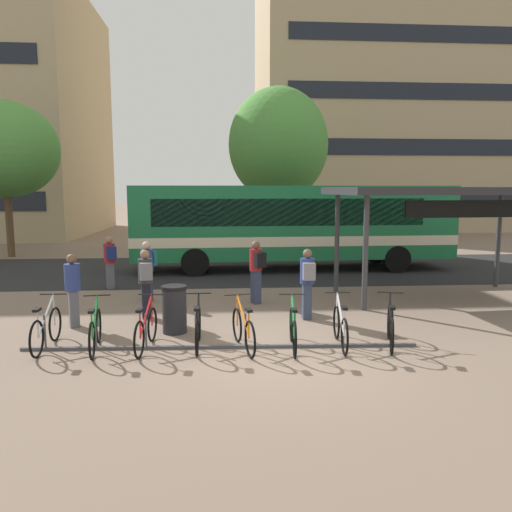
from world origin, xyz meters
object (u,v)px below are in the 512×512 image
at_px(parked_bicycle_white_6, 340,328).
at_px(parked_bicycle_black_7, 390,327).
at_px(commuter_grey_pack_2, 146,279).
at_px(commuter_grey_pack_4, 307,279).
at_px(city_bus, 294,223).
at_px(street_tree_0, 278,145).
at_px(street_tree_1, 5,150).
at_px(parked_bicycle_silver_0, 46,330).
at_px(commuter_navy_pack_1, 110,259).
at_px(parked_bicycle_black_3, 198,329).
at_px(parked_bicycle_green_5, 293,330).
at_px(parked_bicycle_green_1, 95,331).
at_px(trash_bin, 174,309).
at_px(commuter_olive_pack_5, 73,285).
at_px(commuter_black_pack_3, 256,268).
at_px(commuter_teal_pack_0, 148,267).
at_px(transit_shelter, 442,194).
at_px(parked_bicycle_red_2, 146,330).
at_px(parked_bicycle_orange_4, 243,330).

xyz_separation_m(parked_bicycle_white_6, parked_bicycle_black_7, (0.99, -0.06, 0.00)).
bearing_deg(commuter_grey_pack_2, commuter_grey_pack_4, -108.08).
relative_size(city_bus, parked_bicycle_black_7, 7.26).
relative_size(street_tree_0, street_tree_1, 1.18).
bearing_deg(parked_bicycle_silver_0, commuter_navy_pack_1, 0.59).
bearing_deg(parked_bicycle_black_3, parked_bicycle_green_5, -97.23).
bearing_deg(commuter_grey_pack_4, parked_bicycle_green_1, 115.10).
distance_m(trash_bin, street_tree_1, 15.86).
bearing_deg(street_tree_1, commuter_olive_pack_5, -62.72).
bearing_deg(parked_bicycle_silver_0, commuter_black_pack_3, -50.68).
bearing_deg(commuter_teal_pack_0, parked_bicycle_white_6, 64.44).
xyz_separation_m(parked_bicycle_green_5, commuter_grey_pack_4, (0.66, 2.19, 0.59)).
bearing_deg(parked_bicycle_green_5, transit_shelter, -43.35).
bearing_deg(commuter_black_pack_3, street_tree_0, -32.50).
height_order(parked_bicycle_silver_0, parked_bicycle_red_2, same).
relative_size(commuter_grey_pack_2, commuter_olive_pack_5, 1.00).
height_order(commuter_grey_pack_4, street_tree_1, street_tree_1).
bearing_deg(parked_bicycle_black_7, commuter_grey_pack_2, 80.16).
distance_m(parked_bicycle_green_1, commuter_black_pack_3, 5.04).
height_order(commuter_teal_pack_0, commuter_grey_pack_2, commuter_teal_pack_0).
xyz_separation_m(parked_bicycle_green_1, commuter_grey_pack_4, (4.45, 2.00, 0.59)).
bearing_deg(parked_bicycle_green_5, parked_bicycle_green_1, 92.07).
xyz_separation_m(parked_bicycle_black_3, commuter_teal_pack_0, (-1.54, 4.14, 0.58)).
bearing_deg(commuter_grey_pack_2, parked_bicycle_green_5, -141.55).
bearing_deg(commuter_grey_pack_4, parked_bicycle_orange_4, 143.70).
bearing_deg(commuter_black_pack_3, parked_bicycle_green_5, 162.91).
relative_size(parked_bicycle_orange_4, street_tree_1, 0.24).
height_order(parked_bicycle_green_1, commuter_grey_pack_2, commuter_grey_pack_2).
height_order(parked_bicycle_black_3, street_tree_0, street_tree_0).
distance_m(parked_bicycle_orange_4, commuter_olive_pack_5, 4.23).
bearing_deg(commuter_olive_pack_5, street_tree_0, 133.89).
height_order(parked_bicycle_silver_0, trash_bin, trash_bin).
bearing_deg(parked_bicycle_white_6, commuter_grey_pack_4, 12.80).
bearing_deg(street_tree_0, street_tree_1, -168.58).
height_order(city_bus, parked_bicycle_white_6, city_bus).
xyz_separation_m(parked_bicycle_silver_0, commuter_navy_pack_1, (-0.03, 5.86, 0.56)).
bearing_deg(city_bus, commuter_grey_pack_2, -124.99).
bearing_deg(commuter_olive_pack_5, commuter_grey_pack_4, 69.88).
bearing_deg(street_tree_0, parked_bicycle_white_6, -92.41).
height_order(parked_bicycle_green_1, street_tree_1, street_tree_1).
bearing_deg(street_tree_0, commuter_black_pack_3, -99.28).
height_order(parked_bicycle_black_3, street_tree_1, street_tree_1).
bearing_deg(trash_bin, commuter_grey_pack_4, 16.08).
relative_size(parked_bicycle_black_7, street_tree_0, 0.20).
bearing_deg(trash_bin, parked_bicycle_green_5, -28.77).
relative_size(parked_bicycle_white_6, commuter_navy_pack_1, 1.05).
xyz_separation_m(parked_bicycle_silver_0, commuter_grey_pack_4, (5.43, 1.82, 0.59)).
distance_m(parked_bicycle_white_6, street_tree_1, 18.78).
relative_size(parked_bicycle_green_5, trash_bin, 1.67).
xyz_separation_m(parked_bicycle_silver_0, commuter_black_pack_3, (4.35, 3.52, 0.60)).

